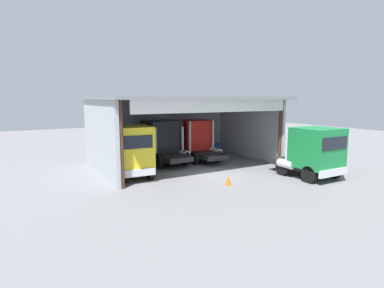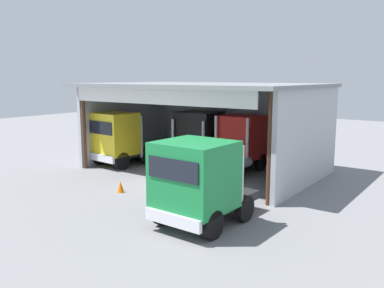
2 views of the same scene
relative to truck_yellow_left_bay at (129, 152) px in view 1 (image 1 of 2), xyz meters
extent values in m
plane|color=slate|center=(5.17, -1.97, -1.78)|extent=(80.00, 80.00, 0.00)
cube|color=#ADB2B7|center=(5.17, 6.33, 0.74)|extent=(12.92, 0.24, 5.05)
cube|color=#ADB2B7|center=(-1.30, 2.18, 0.74)|extent=(0.24, 8.31, 5.05)
cube|color=#ADB2B7|center=(11.63, 2.18, 0.74)|extent=(0.24, 8.31, 5.05)
cube|color=gray|center=(5.17, 1.73, 3.36)|extent=(13.52, 9.20, 0.20)
cylinder|color=#4C2D1E|center=(-1.05, -1.82, 0.74)|extent=(0.24, 0.24, 5.05)
cylinder|color=#4C2D1E|center=(11.38, -1.82, 0.74)|extent=(0.24, 0.24, 5.05)
cube|color=white|center=(5.17, -2.33, 2.91)|extent=(11.63, 0.12, 0.90)
cube|color=yellow|center=(0.00, -0.27, 0.32)|extent=(2.70, 2.30, 2.61)
cube|color=black|center=(-0.08, -1.35, 0.77)|extent=(2.16, 0.22, 0.78)
cube|color=silver|center=(-0.08, -1.38, -1.09)|extent=(2.43, 0.34, 0.44)
cube|color=#232326|center=(0.13, 1.43, -1.06)|extent=(2.14, 3.24, 0.36)
cylinder|color=silver|center=(1.24, 0.85, 0.08)|extent=(0.18, 0.18, 2.63)
cylinder|color=silver|center=(-1.05, 1.02, 0.08)|extent=(0.18, 0.18, 2.63)
cylinder|color=silver|center=(-1.04, 1.22, -0.94)|extent=(0.65, 1.24, 0.56)
cylinder|color=black|center=(1.09, -0.78, -1.24)|extent=(0.38, 1.11, 1.09)
cylinder|color=black|center=(-1.15, -0.61, -1.24)|extent=(0.38, 1.11, 1.09)
cylinder|color=black|center=(1.25, 1.35, -1.24)|extent=(0.38, 1.11, 1.09)
cylinder|color=black|center=(-0.99, 1.52, -1.24)|extent=(0.38, 1.11, 1.09)
cube|color=black|center=(3.87, 3.50, 0.34)|extent=(2.64, 2.40, 2.59)
cube|color=black|center=(3.84, 4.68, 0.79)|extent=(2.19, 0.12, 0.78)
cube|color=silver|center=(3.84, 4.71, -1.06)|extent=(2.45, 0.23, 0.44)
cube|color=#232326|center=(3.92, 1.78, -1.03)|extent=(2.02, 3.18, 0.36)
cylinder|color=silver|center=(2.75, 2.15, 0.00)|extent=(0.18, 0.18, 2.42)
cylinder|color=silver|center=(5.06, 2.22, 0.00)|extent=(0.18, 0.18, 2.42)
cylinder|color=silver|center=(5.07, 2.11, -0.91)|extent=(0.59, 1.22, 0.56)
cylinder|color=black|center=(2.72, 3.93, -1.21)|extent=(0.33, 1.16, 1.16)
cylinder|color=black|center=(4.99, 3.99, -1.21)|extent=(0.33, 1.16, 1.16)
cylinder|color=black|center=(2.78, 1.74, -1.21)|extent=(0.33, 1.16, 1.16)
cylinder|color=black|center=(5.05, 1.81, -1.21)|extent=(0.33, 1.16, 1.16)
cube|color=red|center=(6.98, 3.63, 0.26)|extent=(2.50, 2.27, 2.56)
cube|color=black|center=(7.03, 4.73, 0.71)|extent=(2.05, 0.14, 0.77)
cube|color=silver|center=(7.03, 4.76, -1.11)|extent=(2.30, 0.25, 0.44)
cube|color=#232326|center=(6.90, 1.64, -1.08)|extent=(1.96, 3.69, 0.36)
cylinder|color=silver|center=(5.84, 2.43, 0.15)|extent=(0.18, 0.18, 2.82)
cylinder|color=silver|center=(8.02, 2.34, 0.15)|extent=(0.18, 0.18, 2.82)
cylinder|color=silver|center=(8.00, 1.89, -0.96)|extent=(0.61, 1.22, 0.56)
cylinder|color=black|center=(5.94, 4.10, -1.26)|extent=(0.34, 1.05, 1.04)
cylinder|color=black|center=(8.06, 4.02, -1.26)|extent=(0.34, 1.05, 1.04)
cylinder|color=black|center=(5.84, 1.68, -1.26)|extent=(0.34, 1.05, 1.04)
cylinder|color=black|center=(7.96, 1.59, -1.26)|extent=(0.34, 1.05, 1.04)
cube|color=#197F3D|center=(10.33, -5.95, 0.25)|extent=(2.66, 2.55, 2.51)
cube|color=black|center=(10.30, -7.22, 0.69)|extent=(2.21, 0.11, 0.75)
cube|color=silver|center=(10.30, -7.25, -1.11)|extent=(2.47, 0.22, 0.44)
cube|color=#232326|center=(10.38, -4.25, -1.08)|extent=(2.02, 3.15, 0.36)
cylinder|color=silver|center=(11.54, -4.59, 0.02)|extent=(0.18, 0.18, 2.55)
cylinder|color=silver|center=(9.20, -4.53, 0.02)|extent=(0.18, 0.18, 2.55)
cylinder|color=silver|center=(9.20, -4.52, -0.96)|extent=(0.59, 1.21, 0.56)
cylinder|color=black|center=(11.47, -6.48, -1.26)|extent=(0.33, 1.06, 1.05)
cylinder|color=black|center=(9.17, -6.42, -1.26)|extent=(0.33, 1.06, 1.05)
cylinder|color=black|center=(11.52, -4.28, -1.26)|extent=(0.33, 1.06, 1.05)
cylinder|color=black|center=(9.23, -4.22, -1.26)|extent=(0.33, 1.06, 1.05)
cylinder|color=gold|center=(9.28, 5.19, -1.31)|extent=(0.58, 0.58, 0.95)
cube|color=#1E59A5|center=(9.89, 4.88, -1.28)|extent=(0.90, 0.60, 1.00)
cone|color=orange|center=(4.63, -4.29, -1.50)|extent=(0.36, 0.36, 0.56)
camera|label=1|loc=(-6.12, -18.38, 3.30)|focal=28.41mm
camera|label=2|loc=(18.81, -17.70, 3.82)|focal=37.72mm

